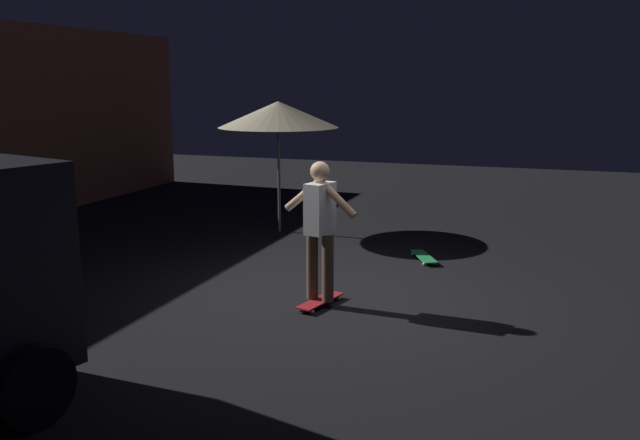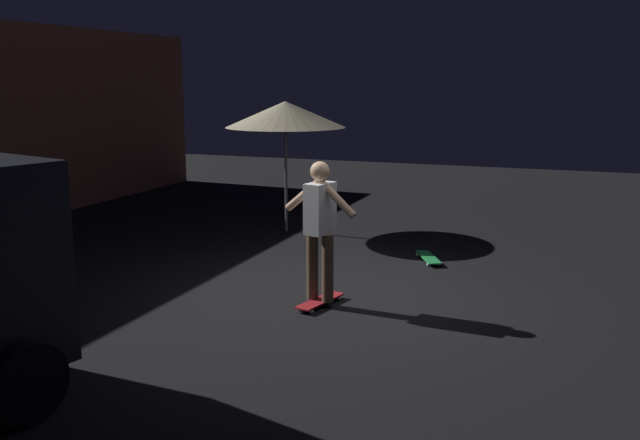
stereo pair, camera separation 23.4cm
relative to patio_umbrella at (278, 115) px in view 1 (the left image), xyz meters
name	(u,v)px [view 1 (the left image)]	position (x,y,z in m)	size (l,w,h in m)	color
ground_plane	(345,298)	(-3.31, -2.24, -2.07)	(28.00, 28.00, 0.00)	black
patio_umbrella	(278,115)	(0.00, 0.00, 0.00)	(2.10, 2.10, 2.30)	slate
skateboard_ridden	(320,301)	(-3.67, -2.04, -2.02)	(0.81, 0.38, 0.07)	#AD1E23
skateboard_spare	(424,257)	(-1.17, -2.82, -2.02)	(0.78, 0.54, 0.07)	green
skater	(320,221)	(-3.67, -2.04, -1.04)	(0.42, 0.98, 1.67)	brown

